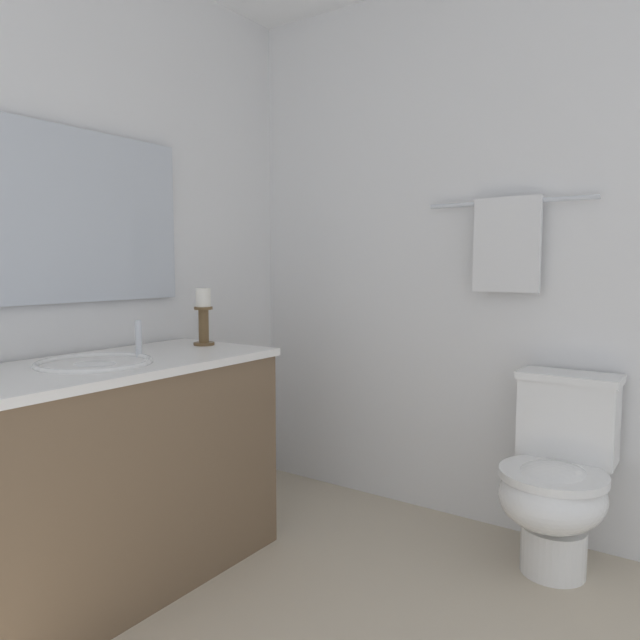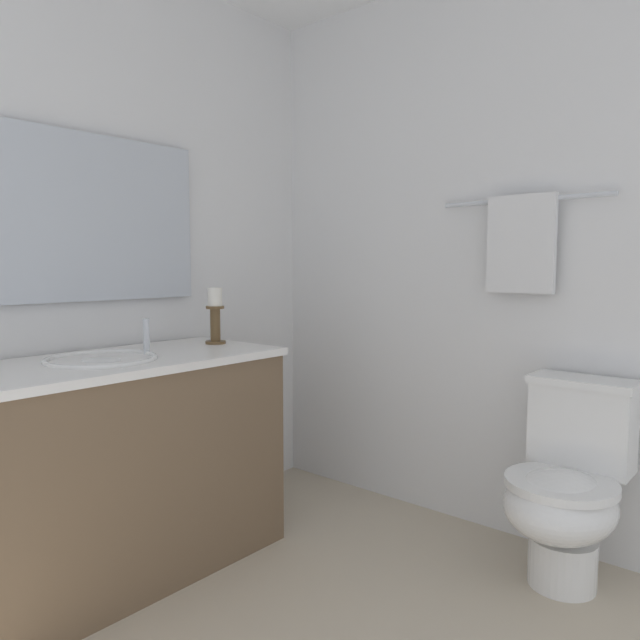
{
  "view_description": "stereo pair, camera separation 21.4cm",
  "coord_description": "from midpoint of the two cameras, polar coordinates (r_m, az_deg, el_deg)",
  "views": [
    {
      "loc": [
        0.63,
        -1.43,
        1.18
      ],
      "look_at": [
        -0.58,
        0.32,
        0.98
      ],
      "focal_mm": 33.0,
      "sensor_mm": 36.0,
      "label": 1
    },
    {
      "loc": [
        0.8,
        -1.3,
        1.18
      ],
      "look_at": [
        -0.58,
        0.32,
        0.98
      ],
      "focal_mm": 33.0,
      "sensor_mm": 36.0,
      "label": 2
    }
  ],
  "objects": [
    {
      "name": "towel_near_vanity",
      "position": [
        2.59,
        21.19,
        6.88
      ],
      "size": [
        0.28,
        0.03,
        0.4
      ],
      "primitive_type": "cube",
      "color": "white",
      "rests_on": "towel_bar"
    },
    {
      "name": "vanity_cabinet",
      "position": [
        2.35,
        -17.64,
        -13.79
      ],
      "size": [
        0.58,
        1.37,
        0.83
      ],
      "color": "brown",
      "rests_on": "ground"
    },
    {
      "name": "sink_basin",
      "position": [
        2.25,
        -17.88,
        -4.7
      ],
      "size": [
        0.4,
        0.4,
        0.24
      ],
      "color": "white",
      "rests_on": "vanity_cabinet"
    },
    {
      "name": "wall_back",
      "position": [
        2.62,
        24.78,
        5.92
      ],
      "size": [
        3.01,
        0.04,
        2.45
      ],
      "primitive_type": "cube",
      "color": "white",
      "rests_on": "ground"
    },
    {
      "name": "toilet",
      "position": [
        2.45,
        25.24,
        -14.53
      ],
      "size": [
        0.39,
        0.54,
        0.75
      ],
      "color": "white",
      "rests_on": "ground"
    },
    {
      "name": "mirror",
      "position": [
        2.47,
        -21.73,
        9.39
      ],
      "size": [
        0.02,
        1.23,
        0.67
      ],
      "primitive_type": "cube",
      "color": "silver"
    },
    {
      "name": "towel_bar",
      "position": [
        2.62,
        21.46,
        10.8
      ],
      "size": [
        0.71,
        0.02,
        0.02
      ],
      "primitive_type": "cylinder",
      "rotation": [
        0.0,
        1.57,
        0.0
      ],
      "color": "silver"
    },
    {
      "name": "candle_holder_tall",
      "position": [
        2.6,
        -7.84,
        0.53
      ],
      "size": [
        0.09,
        0.09,
        0.25
      ],
      "color": "brown",
      "rests_on": "vanity_cabinet"
    },
    {
      "name": "wall_left",
      "position": [
        2.61,
        -17.95,
        6.16
      ],
      "size": [
        0.04,
        2.3,
        2.45
      ],
      "primitive_type": "cube",
      "color": "white",
      "rests_on": "ground"
    }
  ]
}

